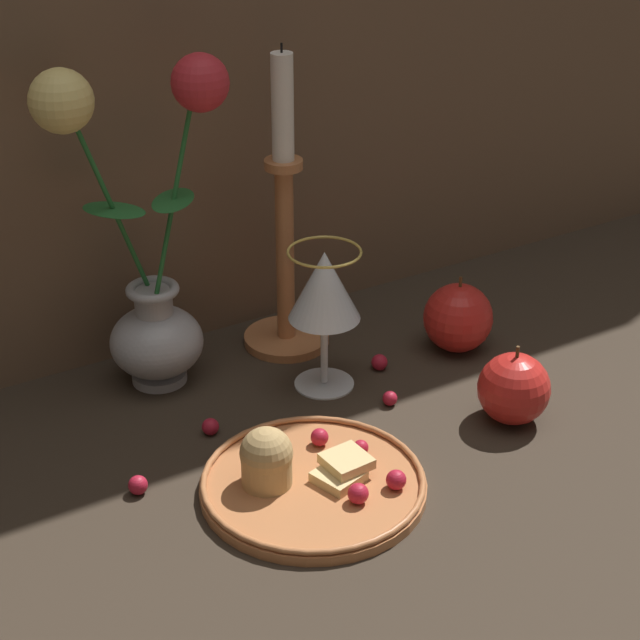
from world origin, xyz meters
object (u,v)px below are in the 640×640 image
candlestick (285,248)px  plate_with_pastries (306,478)px  wine_glass (324,291)px  apple_near_glass (458,318)px  vase (147,264)px  apple_beside_vase (514,389)px

candlestick → plate_with_pastries: bearing=-115.6°
wine_glass → apple_near_glass: wine_glass is taller
vase → wine_glass: 0.19m
candlestick → apple_near_glass: (0.16, -0.11, -0.08)m
plate_with_pastries → candlestick: (0.12, 0.26, 0.11)m
apple_beside_vase → apple_near_glass: apple_near_glass is taller
apple_beside_vase → apple_near_glass: bearing=74.2°
vase → apple_beside_vase: vase is taller
vase → apple_near_glass: (0.33, -0.11, -0.10)m
plate_with_pastries → apple_near_glass: size_ratio=2.32×
candlestick → vase: bearing=-179.7°
wine_glass → apple_beside_vase: 0.22m
apple_beside_vase → apple_near_glass: 0.15m
candlestick → apple_beside_vase: bearing=-65.3°
plate_with_pastries → wine_glass: 0.21m
apple_near_glass → vase: bearing=161.0°
apple_beside_vase → wine_glass: bearing=129.4°
vase → candlestick: vase is taller
vase → plate_with_pastries: size_ratio=1.67×
apple_near_glass → plate_with_pastries: bearing=-153.4°
wine_glass → apple_beside_vase: (0.13, -0.16, -0.08)m
candlestick → apple_beside_vase: size_ratio=4.02×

